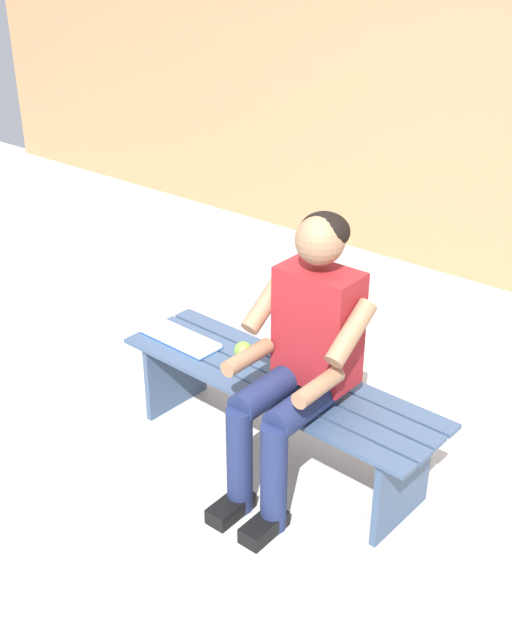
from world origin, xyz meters
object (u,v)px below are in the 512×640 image
person_seated (300,352)px  apple (243,350)px  bench_near (277,398)px  book_open (181,339)px

person_seated → apple: size_ratio=14.74×
bench_near → book_open: 0.58m
apple → book_open: (0.34, 0.06, -0.03)m
apple → book_open: bearing=10.6°
bench_near → apple: bearing=-8.5°
apple → book_open: apple is taller
book_open → bench_near: bearing=-175.1°
bench_near → book_open: bearing=3.0°
bench_near → person_seated: (-0.19, 0.10, 0.35)m
bench_near → apple: 0.27m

